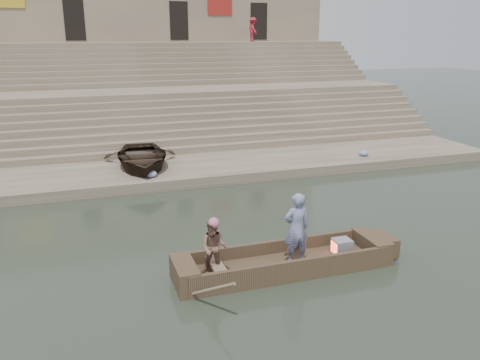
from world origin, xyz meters
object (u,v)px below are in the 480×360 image
main_rowboat (284,266)px  television (341,247)px  standing_man (296,228)px  beached_rowboat (141,157)px  rowing_man (214,248)px  pedestrian (253,29)px

main_rowboat → television: television is taller
standing_man → beached_rowboat: standing_man is taller
rowing_man → pedestrian: (9.29, 23.04, 5.10)m
television → beached_rowboat: bearing=111.8°
main_rowboat → beached_rowboat: size_ratio=1.15×
beached_rowboat → rowing_man: bearing=-83.0°
beached_rowboat → television: bearing=-63.6°
television → pedestrian: pedestrian is taller
rowing_man → beached_rowboat: rowing_man is taller
main_rowboat → beached_rowboat: beached_rowboat is taller
main_rowboat → beached_rowboat: 9.96m
standing_man → main_rowboat: bearing=-16.1°
standing_man → rowing_man: size_ratio=1.34×
main_rowboat → rowing_man: 2.00m
beached_rowboat → main_rowboat: bearing=-72.4°
beached_rowboat → pedestrian: bearing=58.5°
main_rowboat → rowing_man: (-1.83, -0.04, 0.80)m
pedestrian → beached_rowboat: bearing=142.5°
beached_rowboat → pedestrian: size_ratio=2.68×
standing_man → beached_rowboat: size_ratio=0.42×
standing_man → rowing_man: standing_man is taller
main_rowboat → standing_man: (0.28, -0.08, 1.03)m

